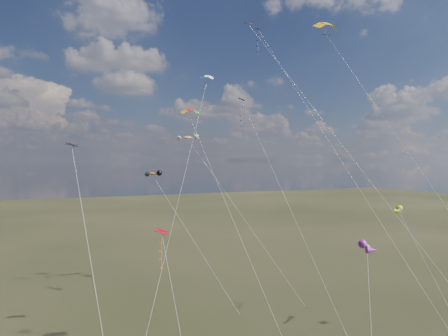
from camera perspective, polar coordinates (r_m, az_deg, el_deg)
name	(u,v)px	position (r m, az deg, el deg)	size (l,w,h in m)	color
diamond_black_high	(246,125)	(62.13, 3.23, 6.10)	(1.34, 26.42, 29.83)	black
diamond_navy_tall	(273,64)	(60.26, 7.02, 14.58)	(7.55, 30.32, 40.01)	#0B1B44
diamond_black_mid	(83,210)	(34.82, -19.56, -5.72)	(2.91, 19.15, 21.55)	black
diamond_red_low	(163,255)	(41.29, -8.74, -12.17)	(1.52, 9.98, 12.99)	#A60013
diamond_orange_center	(343,146)	(34.19, 16.67, 3.06)	(12.55, 24.03, 33.43)	#DF5D16
parafoil_yellow	(328,25)	(42.90, 14.58, 19.13)	(10.94, 19.62, 34.06)	#FBAB05
parafoil_blue_white	(206,78)	(65.22, -2.55, 12.71)	(16.87, 23.51, 33.96)	blue
parafoil_tricolor	(191,112)	(46.41, -4.75, 8.03)	(6.03, 16.94, 26.26)	gold
novelty_orange_black	(153,174)	(59.41, -10.12, -0.91)	(9.76, 13.54, 18.48)	orange
novelty_white_purple	(367,247)	(38.05, 19.76, -10.60)	(5.29, 7.11, 12.70)	white
novelty_redwhite_stripe	(189,138)	(65.59, -5.09, 4.27)	(12.52, 18.24, 24.24)	red
novelty_blue_yellow	(399,210)	(51.56, 23.77, -5.57)	(2.17, 11.86, 14.50)	blue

